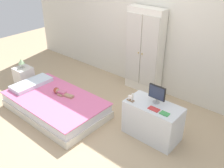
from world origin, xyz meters
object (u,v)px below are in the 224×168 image
object	(u,v)px
doll	(60,92)
table_lamp	(21,62)
nightstand	(24,78)
tv_stand	(152,121)
book_red	(154,109)
wardrobe	(144,51)
bed	(56,105)
rocking_horse_toy	(131,97)
tv_monitor	(157,93)
book_green	(165,114)

from	to	relation	value
doll	table_lamp	size ratio (longest dim) A/B	2.14
doll	nightstand	bearing A→B (deg)	-179.62
tv_stand	book_red	bearing A→B (deg)	-57.78
wardrobe	book_red	xyz separation A→B (m)	(0.94, -1.14, -0.24)
bed	table_lamp	distance (m)	1.17
bed	doll	bearing A→B (deg)	101.01
book_red	nightstand	bearing A→B (deg)	-173.69
wardrobe	rocking_horse_toy	distance (m)	1.32
nightstand	table_lamp	size ratio (longest dim) A/B	2.31
bed	wardrobe	bearing A→B (deg)	67.43
bed	tv_monitor	xyz separation A→B (m)	(1.52, 0.58, 0.54)
nightstand	wardrobe	xyz separation A→B (m)	(1.73, 1.43, 0.56)
tv_stand	bed	bearing A→B (deg)	-161.49
wardrobe	book_green	size ratio (longest dim) A/B	13.11
doll	tv_monitor	xyz separation A→B (m)	(1.54, 0.45, 0.37)
tv_stand	tv_monitor	distance (m)	0.42
doll	table_lamp	distance (m)	1.09
doll	tv_stand	size ratio (longest dim) A/B	0.50
bed	nightstand	distance (m)	1.10
book_red	book_green	bearing A→B (deg)	0.00
tv_stand	rocking_horse_toy	bearing A→B (deg)	-157.76
table_lamp	book_red	distance (m)	2.69
tv_stand	book_green	xyz separation A→B (m)	(0.22, -0.09, 0.27)
nightstand	rocking_horse_toy	bearing A→B (deg)	6.59
bed	nightstand	world-z (taller)	nightstand
table_lamp	wardrobe	world-z (taller)	wardrobe
tv_monitor	book_green	xyz separation A→B (m)	(0.23, -0.16, -0.14)
doll	wardrobe	bearing A→B (deg)	64.75
book_red	book_green	distance (m)	0.16
tv_stand	rocking_horse_toy	xyz separation A→B (m)	(-0.29, -0.12, 0.33)
doll	tv_stand	world-z (taller)	tv_stand
tv_monitor	rocking_horse_toy	world-z (taller)	tv_monitor
table_lamp	doll	bearing A→B (deg)	0.38
book_green	tv_monitor	bearing A→B (deg)	144.70
rocking_horse_toy	book_green	distance (m)	0.52
tv_monitor	book_red	size ratio (longest dim) A/B	1.74
table_lamp	rocking_horse_toy	xyz separation A→B (m)	(2.32, 0.27, 0.04)
nightstand	tv_stand	world-z (taller)	tv_stand
rocking_horse_toy	book_green	world-z (taller)	rocking_horse_toy
bed	rocking_horse_toy	bearing A→B (deg)	17.60
table_lamp	book_green	world-z (taller)	table_lamp
table_lamp	tv_stand	distance (m)	2.66
tv_stand	doll	bearing A→B (deg)	-166.22
rocking_horse_toy	table_lamp	bearing A→B (deg)	-173.41
bed	wardrobe	xyz separation A→B (m)	(0.65, 1.56, 0.64)
tv_stand	tv_monitor	xyz separation A→B (m)	(-0.01, 0.07, 0.41)
wardrobe	tv_monitor	bearing A→B (deg)	-48.19
wardrobe	rocking_horse_toy	xyz separation A→B (m)	(0.59, -1.16, -0.18)
book_red	tv_stand	bearing A→B (deg)	122.22
nightstand	book_green	distance (m)	2.87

